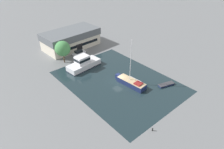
{
  "coord_description": "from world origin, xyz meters",
  "views": [
    {
      "loc": [
        -31.18,
        -33.47,
        31.01
      ],
      "look_at": [
        0.0,
        2.53,
        1.0
      ],
      "focal_mm": 32.0,
      "sensor_mm": 36.0,
      "label": 1
    }
  ],
  "objects_px": {
    "parked_car": "(79,53)",
    "motor_cruiser": "(83,63)",
    "small_dinghy": "(166,84)",
    "quay_tree_near_building": "(63,49)",
    "warehouse_building": "(71,39)",
    "sailboat_moored": "(131,82)"
  },
  "relations": [
    {
      "from": "parked_car",
      "to": "sailboat_moored",
      "type": "distance_m",
      "value": 24.11
    },
    {
      "from": "quay_tree_near_building",
      "to": "small_dinghy",
      "type": "height_order",
      "value": "quay_tree_near_building"
    },
    {
      "from": "warehouse_building",
      "to": "parked_car",
      "type": "height_order",
      "value": "warehouse_building"
    },
    {
      "from": "parked_car",
      "to": "small_dinghy",
      "type": "relative_size",
      "value": 0.98
    },
    {
      "from": "parked_car",
      "to": "small_dinghy",
      "type": "distance_m",
      "value": 31.49
    },
    {
      "from": "parked_car",
      "to": "quay_tree_near_building",
      "type": "bearing_deg",
      "value": -84.58
    },
    {
      "from": "parked_car",
      "to": "motor_cruiser",
      "type": "xyz_separation_m",
      "value": [
        -3.72,
        -8.18,
        0.59
      ]
    },
    {
      "from": "quay_tree_near_building",
      "to": "sailboat_moored",
      "type": "bearing_deg",
      "value": -72.71
    },
    {
      "from": "quay_tree_near_building",
      "to": "parked_car",
      "type": "xyz_separation_m",
      "value": [
        6.43,
        1.22,
        -3.92
      ]
    },
    {
      "from": "warehouse_building",
      "to": "parked_car",
      "type": "bearing_deg",
      "value": -105.22
    },
    {
      "from": "warehouse_building",
      "to": "motor_cruiser",
      "type": "xyz_separation_m",
      "value": [
        -5.35,
        -15.71,
        -1.72
      ]
    },
    {
      "from": "quay_tree_near_building",
      "to": "motor_cruiser",
      "type": "distance_m",
      "value": 8.18
    },
    {
      "from": "warehouse_building",
      "to": "motor_cruiser",
      "type": "distance_m",
      "value": 16.68
    },
    {
      "from": "small_dinghy",
      "to": "quay_tree_near_building",
      "type": "bearing_deg",
      "value": 43.02
    },
    {
      "from": "warehouse_building",
      "to": "sailboat_moored",
      "type": "height_order",
      "value": "sailboat_moored"
    },
    {
      "from": "parked_car",
      "to": "small_dinghy",
      "type": "bearing_deg",
      "value": 8.92
    },
    {
      "from": "quay_tree_near_building",
      "to": "sailboat_moored",
      "type": "relative_size",
      "value": 0.56
    },
    {
      "from": "sailboat_moored",
      "to": "small_dinghy",
      "type": "relative_size",
      "value": 2.69
    },
    {
      "from": "parked_car",
      "to": "motor_cruiser",
      "type": "relative_size",
      "value": 0.43
    },
    {
      "from": "warehouse_building",
      "to": "sailboat_moored",
      "type": "bearing_deg",
      "value": -94.74
    },
    {
      "from": "quay_tree_near_building",
      "to": "parked_car",
      "type": "relative_size",
      "value": 1.54
    },
    {
      "from": "warehouse_building",
      "to": "parked_car",
      "type": "xyz_separation_m",
      "value": [
        -1.63,
        -7.54,
        -2.31
      ]
    }
  ]
}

